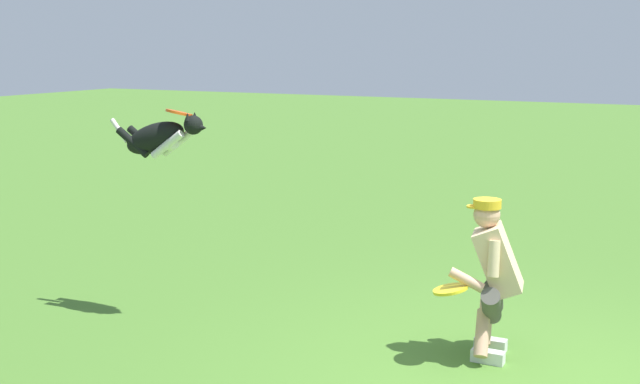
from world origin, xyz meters
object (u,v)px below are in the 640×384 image
(frisbee_flying, at_px, (179,113))
(frisbee_held, at_px, (450,289))
(dog, at_px, (160,138))
(person, at_px, (493,273))

(frisbee_flying, distance_m, frisbee_held, 2.82)
(dog, bearing_deg, frisbee_flying, 0.39)
(person, height_order, dog, dog)
(person, distance_m, frisbee_flying, 3.03)
(person, xyz_separation_m, dog, (2.98, 0.35, 0.97))
(dog, height_order, frisbee_held, dog)
(person, bearing_deg, frisbee_held, 38.35)
(person, relative_size, frisbee_held, 4.67)
(frisbee_held, bearing_deg, dog, 1.33)
(frisbee_flying, bearing_deg, frisbee_held, -178.73)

